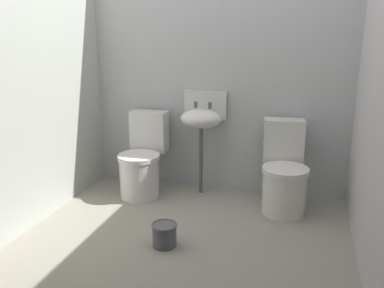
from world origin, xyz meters
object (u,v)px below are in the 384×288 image
sink (202,118)px  bucket (164,234)px  toilet_right (284,175)px  toilet_left (142,162)px

sink → bucket: size_ratio=5.04×
sink → toilet_right: bearing=-13.1°
toilet_right → toilet_left: bearing=-8.8°
toilet_right → sink: 0.93m
toilet_left → sink: 0.72m
toilet_left → sink: (0.55, 0.19, 0.43)m
toilet_right → bucket: size_ratio=3.97×
toilet_left → toilet_right: size_ratio=1.00×
toilet_right → sink: size_ratio=0.79×
sink → toilet_left: bearing=-161.0°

